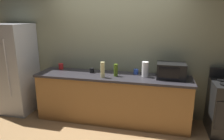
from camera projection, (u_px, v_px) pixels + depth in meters
The scene contains 11 objects.
ground_plane at pixel (107, 131), 3.59m from camera, with size 8.00×8.00×0.00m, color #A87F51.
back_wall at pixel (117, 47), 4.00m from camera, with size 6.40×0.10×2.70m, color gray.
counter_run at pixel (112, 98), 3.85m from camera, with size 2.84×0.64×0.90m.
refrigerator at pixel (14, 69), 4.18m from camera, with size 0.72×0.73×1.80m.
microwave at pixel (171, 71), 3.52m from camera, with size 0.48×0.35×0.27m.
paper_towel_roll at pixel (145, 69), 3.61m from camera, with size 0.12×0.12×0.27m, color white.
bottle_vinegar at pixel (103, 70), 3.57m from camera, with size 0.08×0.08×0.28m, color beige.
bottle_olive_oil at pixel (116, 70), 3.66m from camera, with size 0.07×0.07×0.22m, color #4C6B19.
mug_red at pixel (61, 66), 4.16m from camera, with size 0.09×0.09×0.11m, color red.
mug_blue at pixel (136, 72), 3.80m from camera, with size 0.09×0.09×0.09m, color #2D4CB2.
mug_black at pixel (92, 70), 3.89m from camera, with size 0.08×0.08×0.09m, color black.
Camera 1 is at (0.81, -3.09, 1.97)m, focal length 32.82 mm.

